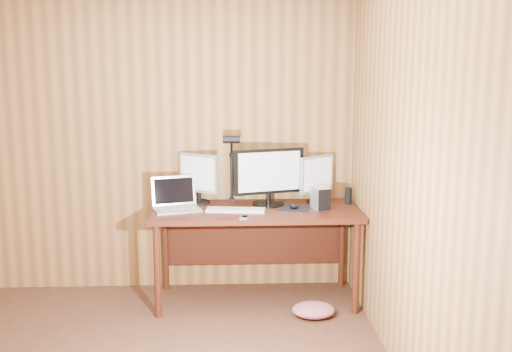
{
  "coord_description": "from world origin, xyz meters",
  "views": [
    {
      "loc": [
        0.73,
        -2.9,
        1.84
      ],
      "look_at": [
        0.93,
        1.58,
        1.02
      ],
      "focal_mm": 42.0,
      "sensor_mm": 36.0,
      "label": 1
    }
  ],
  "objects": [
    {
      "name": "monitor_center",
      "position": [
        1.04,
        1.76,
        0.99
      ],
      "size": [
        0.57,
        0.25,
        0.46
      ],
      "rotation": [
        0.0,
        0.0,
        0.28
      ],
      "color": "black",
      "rests_on": "desk"
    },
    {
      "name": "monitor_left",
      "position": [
        0.48,
        1.84,
        0.97
      ],
      "size": [
        0.32,
        0.21,
        0.4
      ],
      "rotation": [
        0.0,
        0.0,
        -0.55
      ],
      "color": "black",
      "rests_on": "desk"
    },
    {
      "name": "monitor_right",
      "position": [
        1.43,
        1.82,
        0.96
      ],
      "size": [
        0.29,
        0.23,
        0.39
      ],
      "rotation": [
        0.0,
        0.0,
        0.63
      ],
      "color": "black",
      "rests_on": "desk"
    },
    {
      "name": "desk_lamp",
      "position": [
        0.75,
        1.86,
        1.12
      ],
      "size": [
        0.14,
        0.19,
        0.59
      ],
      "rotation": [
        0.0,
        0.0,
        0.29
      ],
      "color": "black",
      "rests_on": "desk"
    },
    {
      "name": "desk",
      "position": [
        0.93,
        1.7,
        0.63
      ],
      "size": [
        1.6,
        0.7,
        0.75
      ],
      "color": "#451A0E",
      "rests_on": "floor"
    },
    {
      "name": "mouse",
      "position": [
        1.23,
        1.63,
        0.77
      ],
      "size": [
        0.1,
        0.13,
        0.04
      ],
      "primitive_type": "ellipsoid",
      "rotation": [
        0.0,
        0.0,
        -0.31
      ],
      "color": "black",
      "rests_on": "mousepad"
    },
    {
      "name": "keyboard",
      "position": [
        0.77,
        1.56,
        0.76
      ],
      "size": [
        0.46,
        0.19,
        0.02
      ],
      "rotation": [
        0.0,
        0.0,
        -0.12
      ],
      "color": "white",
      "rests_on": "desk"
    },
    {
      "name": "mousepad",
      "position": [
        1.23,
        1.63,
        0.75
      ],
      "size": [
        0.28,
        0.25,
        0.0
      ],
      "primitive_type": "cube",
      "rotation": [
        0.0,
        0.0,
        -0.24
      ],
      "color": "black",
      "rests_on": "desk"
    },
    {
      "name": "speaker",
      "position": [
        1.68,
        1.77,
        0.82
      ],
      "size": [
        0.06,
        0.06,
        0.13
      ],
      "primitive_type": "cylinder",
      "color": "black",
      "rests_on": "desk"
    },
    {
      "name": "laptop",
      "position": [
        0.31,
        1.65,
        0.81
      ],
      "size": [
        0.4,
        0.35,
        0.25
      ],
      "rotation": [
        0.0,
        0.0,
        0.28
      ],
      "color": "silver",
      "rests_on": "desk"
    },
    {
      "name": "room_shell",
      "position": [
        0.0,
        0.0,
        1.25
      ],
      "size": [
        4.0,
        4.0,
        4.0
      ],
      "color": "#4F2E1E",
      "rests_on": "ground"
    },
    {
      "name": "phone",
      "position": [
        0.84,
        1.35,
        0.76
      ],
      "size": [
        0.08,
        0.12,
        0.02
      ],
      "rotation": [
        0.0,
        0.0,
        -0.27
      ],
      "color": "silver",
      "rests_on": "desk"
    },
    {
      "name": "fabric_pile",
      "position": [
        1.35,
        1.29,
        0.05
      ],
      "size": [
        0.33,
        0.28,
        0.1
      ],
      "primitive_type": null,
      "rotation": [
        0.0,
        0.0,
        0.05
      ],
      "color": "#BC5B6E",
      "rests_on": "floor"
    },
    {
      "name": "hard_drive",
      "position": [
        1.43,
        1.6,
        0.84
      ],
      "size": [
        0.14,
        0.18,
        0.17
      ],
      "rotation": [
        0.0,
        0.0,
        0.28
      ],
      "color": "silver",
      "rests_on": "desk"
    }
  ]
}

